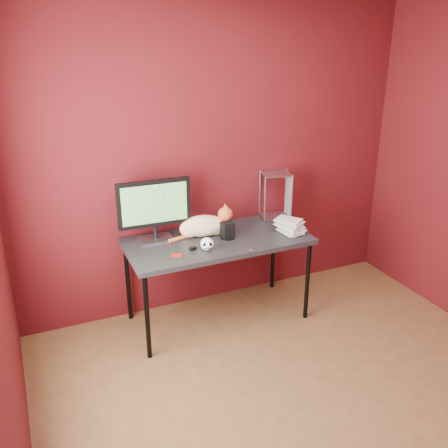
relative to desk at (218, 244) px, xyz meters
name	(u,v)px	position (x,y,z in m)	size (l,w,h in m)	color
room	(341,209)	(0.15, -1.37, 0.75)	(3.52, 3.52, 2.61)	brown
desk	(218,244)	(0.00, 0.00, 0.00)	(1.50, 0.70, 0.75)	black
monitor	(154,208)	(-0.47, 0.17, 0.33)	(0.59, 0.20, 0.51)	#A3A3A7
cat	(204,225)	(-0.08, 0.11, 0.14)	(0.56, 0.27, 0.26)	orange
skull_mug	(207,244)	(-0.16, -0.17, 0.10)	(0.11, 0.11, 0.10)	white
speaker	(228,231)	(0.08, -0.02, 0.11)	(0.12, 0.12, 0.14)	black
book_stack	(287,161)	(0.54, -0.13, 0.67)	(0.25, 0.26, 1.25)	beige
wire_rack	(276,195)	(0.67, 0.25, 0.26)	(0.29, 0.25, 0.42)	#A3A3A7
pocket_knife	(177,255)	(-0.41, -0.18, 0.06)	(0.09, 0.02, 0.02)	#B5140D
black_gadget	(193,248)	(-0.26, -0.12, 0.06)	(0.05, 0.03, 0.03)	black
washer	(252,249)	(0.17, -0.29, 0.05)	(0.05, 0.05, 0.00)	#A3A3A7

